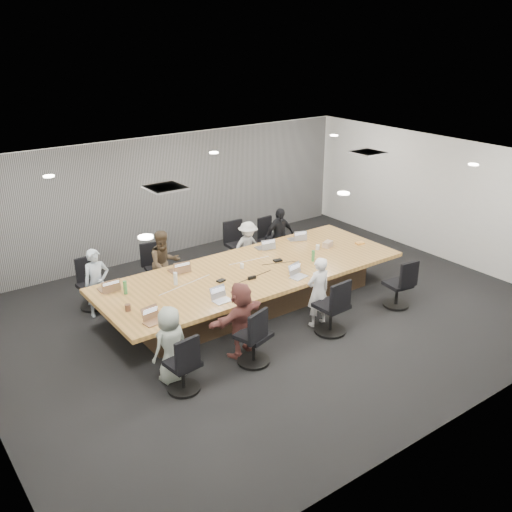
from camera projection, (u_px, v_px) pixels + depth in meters
floor at (268, 314)px, 10.80m from camera, size 10.00×8.00×0.00m
ceiling at (270, 168)px, 9.75m from camera, size 10.00×8.00×0.00m
wall_back at (165, 195)px, 13.27m from camera, size 10.00×0.00×2.80m
wall_front at (458, 335)px, 7.28m from camera, size 10.00×0.00×2.80m
wall_right at (443, 199)px, 13.00m from camera, size 0.00×8.00×2.80m
curtain at (167, 196)px, 13.21m from camera, size 9.80×0.04×2.80m
conference_table at (253, 285)px, 11.02m from camera, size 6.00×2.20×0.74m
chair_0 at (91, 290)px, 10.89m from camera, size 0.56×0.56×0.77m
chair_1 at (157, 273)px, 11.66m from camera, size 0.57×0.57×0.75m
chair_2 at (239, 249)px, 12.74m from camera, size 0.63×0.63×0.88m
chair_3 at (270, 244)px, 13.24m from camera, size 0.51×0.51×0.72m
chair_4 at (183, 368)px, 8.39m from camera, size 0.58×0.58×0.77m
chair_5 at (253, 340)px, 9.08m from camera, size 0.70×0.70×0.83m
chair_6 at (331, 310)px, 9.99m from camera, size 0.62×0.62×0.88m
chair_7 at (397, 288)px, 10.96m from camera, size 0.58×0.58×0.77m
person_0 at (97, 283)px, 10.53m from camera, size 0.50×0.35×1.31m
laptop_0 at (108, 289)px, 10.08m from camera, size 0.34×0.23×0.02m
person_1 at (165, 264)px, 11.28m from camera, size 0.68×0.54×1.38m
laptop_1 at (178, 270)px, 10.84m from camera, size 0.36×0.26×0.02m
person_2 at (248, 247)px, 12.43m from camera, size 0.76×0.44×1.16m
laptop_2 at (263, 248)px, 11.95m from camera, size 0.35×0.27×0.02m
person_3 at (279, 236)px, 12.87m from camera, size 0.79×0.36×1.31m
laptop_3 at (295, 239)px, 12.42m from camera, size 0.34×0.27×0.02m
person_4 at (171, 345)px, 8.57m from camera, size 0.67×0.51×1.23m
laptop_4 at (153, 322)px, 8.93m from camera, size 0.32×0.24×0.02m
person_5 at (241, 319)px, 9.26m from camera, size 1.24×0.64×1.28m
laptop_5 at (222, 301)px, 9.63m from camera, size 0.31×0.22×0.02m
person_6 at (318, 292)px, 10.17m from camera, size 0.50×0.34×1.32m
laptop_6 at (299, 277)px, 10.55m from camera, size 0.35×0.27×0.02m
bottle_green_left at (125, 287)px, 9.86m from camera, size 0.08×0.08×0.24m
bottle_green_right at (313, 256)px, 11.24m from camera, size 0.07×0.07×0.22m
bottle_clear at (176, 279)px, 10.21m from camera, size 0.08×0.08×0.24m
cup_white_far at (242, 266)px, 10.93m from camera, size 0.09×0.09×0.09m
cup_white_near at (318, 247)px, 11.85m from camera, size 0.10×0.10×0.10m
mug_brown at (128, 308)px, 9.29m from camera, size 0.10×0.10×0.11m
mic_left at (221, 281)px, 10.38m from camera, size 0.17×0.13×0.03m
mic_right at (278, 260)px, 11.27m from camera, size 0.18×0.14×0.03m
stapler at (252, 278)px, 10.47m from camera, size 0.16×0.06×0.06m
canvas_bag at (328, 244)px, 11.98m from camera, size 0.26×0.21×0.12m
snack_packet at (360, 243)px, 12.16m from camera, size 0.19×0.15×0.04m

